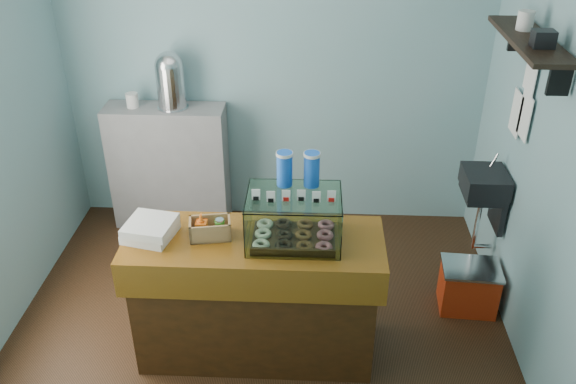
# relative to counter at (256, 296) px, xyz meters

# --- Properties ---
(ground) EXTENTS (3.50, 3.50, 0.00)m
(ground) POSITION_rel_counter_xyz_m (0.00, 0.25, -0.46)
(ground) COLOR black
(ground) RESTS_ON ground
(room_shell) EXTENTS (3.54, 3.04, 2.82)m
(room_shell) POSITION_rel_counter_xyz_m (0.03, 0.26, 1.25)
(room_shell) COLOR #75A5AA
(room_shell) RESTS_ON ground
(counter) EXTENTS (1.60, 0.60, 0.90)m
(counter) POSITION_rel_counter_xyz_m (0.00, 0.00, 0.00)
(counter) COLOR #47240D
(counter) RESTS_ON ground
(back_shelf) EXTENTS (1.00, 0.32, 1.10)m
(back_shelf) POSITION_rel_counter_xyz_m (-0.90, 1.57, 0.09)
(back_shelf) COLOR gray
(back_shelf) RESTS_ON ground
(display_case) EXTENTS (0.57, 0.42, 0.53)m
(display_case) POSITION_rel_counter_xyz_m (0.25, 0.04, 0.62)
(display_case) COLOR #341C0F
(display_case) RESTS_ON counter
(condiment_crate) EXTENTS (0.27, 0.19, 0.17)m
(condiment_crate) POSITION_rel_counter_xyz_m (-0.27, 0.02, 0.50)
(condiment_crate) COLOR tan
(condiment_crate) RESTS_ON counter
(pastry_boxes) EXTENTS (0.34, 0.34, 0.11)m
(pastry_boxes) POSITION_rel_counter_xyz_m (-0.64, 0.00, 0.50)
(pastry_boxes) COLOR silver
(pastry_boxes) RESTS_ON counter
(coffee_urn) EXTENTS (0.26, 0.26, 0.47)m
(coffee_urn) POSITION_rel_counter_xyz_m (-0.82, 1.58, 0.89)
(coffee_urn) COLOR silver
(coffee_urn) RESTS_ON back_shelf
(red_cooler) EXTENTS (0.43, 0.34, 0.36)m
(red_cooler) POSITION_rel_counter_xyz_m (1.51, 0.50, -0.27)
(red_cooler) COLOR red
(red_cooler) RESTS_ON ground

